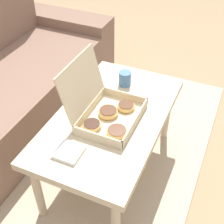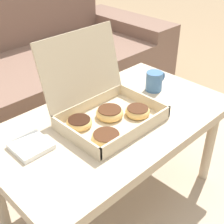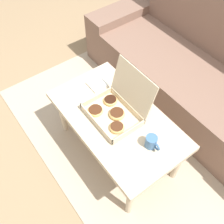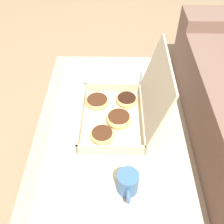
% 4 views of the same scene
% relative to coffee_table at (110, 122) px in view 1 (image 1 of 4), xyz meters
% --- Properties ---
extents(ground_plane, '(12.00, 12.00, 0.00)m').
position_rel_coffee_table_xyz_m(ground_plane, '(0.00, 0.10, -0.40)').
color(ground_plane, '#937756').
extents(area_rug, '(2.29, 1.81, 0.01)m').
position_rel_coffee_table_xyz_m(area_rug, '(0.00, 0.40, -0.39)').
color(area_rug, tan).
rests_on(area_rug, ground_plane).
extents(coffee_table, '(0.96, 0.54, 0.45)m').
position_rel_coffee_table_xyz_m(coffee_table, '(0.00, 0.00, 0.00)').
color(coffee_table, '#C6B293').
rests_on(coffee_table, ground_plane).
extents(pastry_box, '(0.36, 0.33, 0.31)m').
position_rel_coffee_table_xyz_m(pastry_box, '(-0.03, 0.01, 0.10)').
color(pastry_box, beige).
rests_on(pastry_box, coffee_table).
extents(coffee_mug, '(0.11, 0.07, 0.09)m').
position_rel_coffee_table_xyz_m(coffee_mug, '(0.29, 0.04, 0.09)').
color(coffee_mug, '#3D6693').
rests_on(coffee_mug, coffee_table).
extents(napkin_stack, '(0.12, 0.12, 0.02)m').
position_rel_coffee_table_xyz_m(napkin_stack, '(-0.32, 0.06, 0.06)').
color(napkin_stack, white).
rests_on(napkin_stack, coffee_table).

